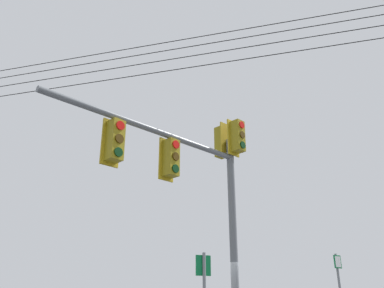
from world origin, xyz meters
name	(u,v)px	position (x,y,z in m)	size (l,w,h in m)	color
signal_mast_assembly	(200,174)	(-0.82, -0.15, 4.56)	(5.25, 3.10, 6.36)	slate
overhead_wire_span	(183,53)	(0.17, 0.67, 8.99)	(1.63, 30.54, 1.26)	black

